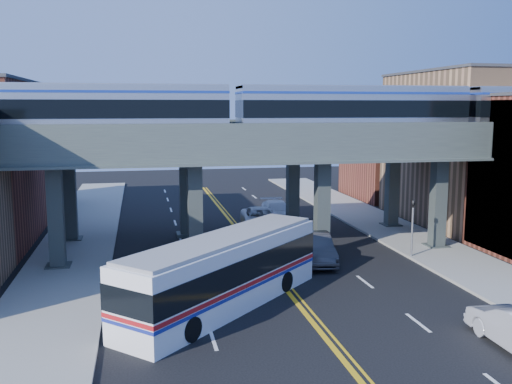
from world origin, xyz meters
TOP-DOWN VIEW (x-y plane):
  - ground at (0.00, 0.00)m, footprint 120.00×120.00m
  - sidewalk_west at (-11.50, 10.00)m, footprint 5.00×70.00m
  - sidewalk_east at (11.50, 10.00)m, footprint 5.00×70.00m
  - building_west_c at (-18.50, 29.00)m, footprint 8.00×10.00m
  - building_east_b at (18.50, 16.00)m, footprint 8.00×14.00m
  - building_east_c at (18.50, 29.00)m, footprint 8.00×10.00m
  - elevated_viaduct_near at (0.00, 8.00)m, footprint 52.00×3.60m
  - elevated_viaduct_far at (0.00, 15.00)m, footprint 52.00×3.60m
  - transit_train at (5.87, 8.00)m, footprint 44.53×2.79m
  - stop_sign at (0.30, 3.00)m, footprint 0.76×0.09m
  - traffic_signal at (9.20, 6.00)m, footprint 0.15×0.18m
  - transit_bus at (-3.46, -0.28)m, footprint 10.79×10.85m
  - car_lane_a at (1.80, 7.98)m, footprint 2.40×5.23m
  - car_lane_b at (3.04, 6.33)m, footprint 2.51×5.55m
  - car_lane_c at (1.80, 16.30)m, footprint 3.13×5.99m
  - car_lane_d at (3.79, 19.04)m, footprint 2.47×5.65m

SIDE VIEW (x-z plane):
  - ground at x=0.00m, z-range 0.00..0.00m
  - sidewalk_west at x=-11.50m, z-range 0.00..0.16m
  - sidewalk_east at x=11.50m, z-range 0.00..0.16m
  - car_lane_c at x=1.80m, z-range 0.00..1.61m
  - car_lane_d at x=3.79m, z-range 0.00..1.61m
  - car_lane_a at x=1.80m, z-range 0.00..1.74m
  - car_lane_b at x=3.04m, z-range 0.00..1.77m
  - transit_bus at x=-3.46m, z-range 0.04..3.27m
  - stop_sign at x=0.30m, z-range 0.44..3.07m
  - traffic_signal at x=9.20m, z-range 0.25..4.35m
  - building_west_c at x=-18.50m, z-range 0.00..8.00m
  - building_east_c at x=18.50m, z-range 0.00..9.00m
  - building_east_b at x=18.50m, z-range 0.00..12.00m
  - elevated_viaduct_near at x=0.00m, z-range 2.77..10.17m
  - elevated_viaduct_far at x=0.00m, z-range 2.77..10.17m
  - transit_train at x=5.87m, z-range 7.54..10.78m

